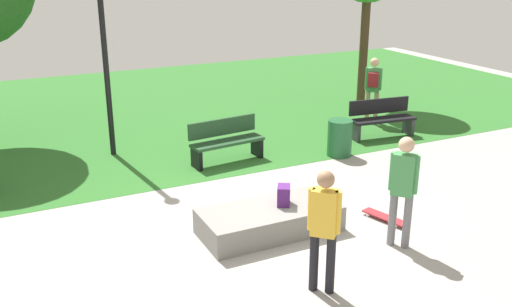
{
  "coord_description": "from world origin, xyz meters",
  "views": [
    {
      "loc": [
        -3.78,
        -7.58,
        4.23
      ],
      "look_at": [
        0.05,
        0.27,
        1.17
      ],
      "focal_mm": 40.34,
      "sensor_mm": 36.0,
      "label": 1
    }
  ],
  "objects": [
    {
      "name": "grass_lawn",
      "position": [
        0.0,
        8.1,
        0.0
      ],
      "size": [
        26.6,
        11.79,
        0.01
      ],
      "primitive_type": "cube",
      "color": "#2D6B28",
      "rests_on": "ground_plane"
    },
    {
      "name": "lamp_post",
      "position": [
        -1.35,
        4.62,
        2.9
      ],
      "size": [
        0.28,
        0.28,
        4.85
      ],
      "color": "black",
      "rests_on": "ground_plane"
    },
    {
      "name": "skater_performing_trick",
      "position": [
        -0.12,
        -2.04,
        0.99
      ],
      "size": [
        0.37,
        0.37,
        1.7
      ],
      "color": "black",
      "rests_on": "ground_plane"
    },
    {
      "name": "park_bench_near_path",
      "position": [
        0.73,
        3.11,
        0.48
      ],
      "size": [
        1.64,
        0.65,
        0.91
      ],
      "color": "#1E4223",
      "rests_on": "ground_plane"
    },
    {
      "name": "trash_bin",
      "position": [
        3.11,
        2.36,
        0.4
      ],
      "size": [
        0.53,
        0.53,
        0.8
      ],
      "primitive_type": "cylinder",
      "color": "#1E592D",
      "rests_on": "ground_plane"
    },
    {
      "name": "ground_plane",
      "position": [
        0.0,
        0.0,
        0.0
      ],
      "size": [
        28.0,
        28.0,
        0.0
      ],
      "primitive_type": "plane",
      "color": "#9E9993"
    },
    {
      "name": "skater_watching",
      "position": [
        1.59,
        -1.5,
        1.02
      ],
      "size": [
        0.35,
        0.38,
        1.74
      ],
      "color": "slate",
      "rests_on": "ground_plane"
    },
    {
      "name": "concrete_ledge",
      "position": [
        0.05,
        -0.22,
        0.21
      ],
      "size": [
        2.22,
        1.03,
        0.41
      ],
      "primitive_type": "cube",
      "color": "gray",
      "rests_on": "ground_plane"
    },
    {
      "name": "backpack_on_ledge",
      "position": [
        0.31,
        -0.2,
        0.57
      ],
      "size": [
        0.31,
        0.34,
        0.32
      ],
      "primitive_type": "cube",
      "rotation": [
        0.0,
        0.0,
        1.04
      ],
      "color": "#4C1E66",
      "rests_on": "concrete_ledge"
    },
    {
      "name": "park_bench_far_right",
      "position": [
        4.78,
        3.06,
        0.48
      ],
      "size": [
        1.64,
        0.64,
        0.91
      ],
      "color": "black",
      "rests_on": "ground_plane"
    },
    {
      "name": "pedestrian_with_backpack",
      "position": [
        5.32,
        4.17,
        1.02
      ],
      "size": [
        0.44,
        0.45,
        1.7
      ],
      "color": "tan",
      "rests_on": "ground_plane"
    },
    {
      "name": "skateboard_by_ledge",
      "position": [
        1.96,
        -0.71,
        0.06
      ],
      "size": [
        0.41,
        0.82,
        0.08
      ],
      "color": "#A5262D",
      "rests_on": "ground_plane"
    }
  ]
}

